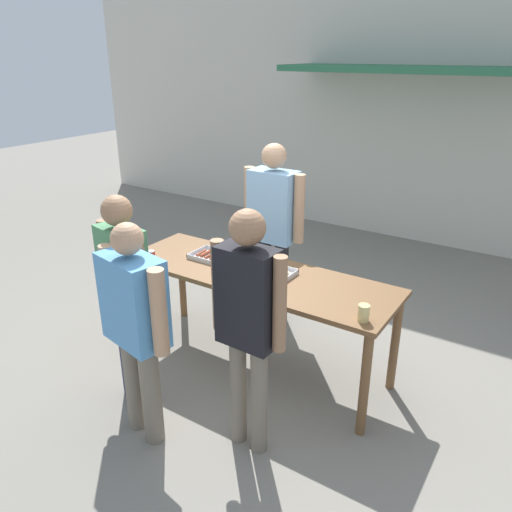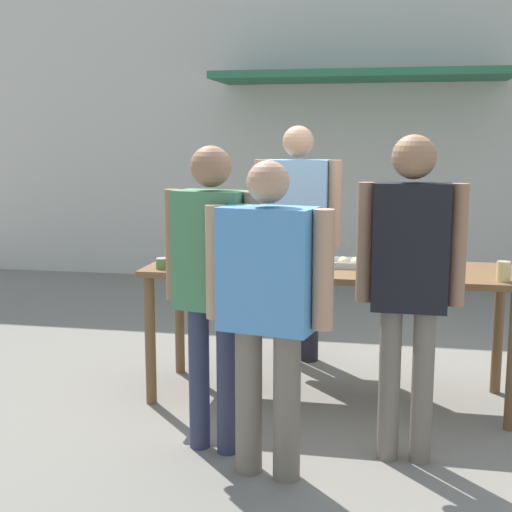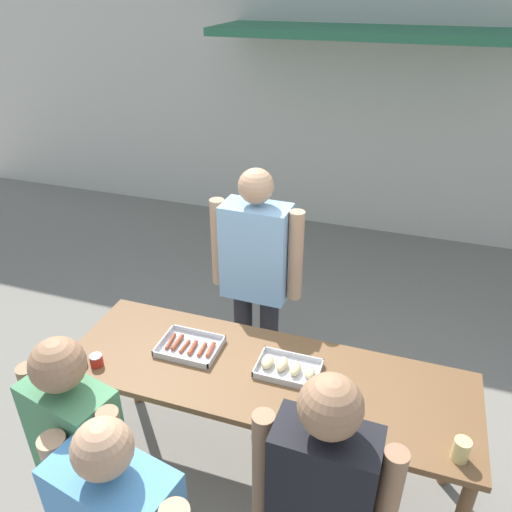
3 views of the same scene
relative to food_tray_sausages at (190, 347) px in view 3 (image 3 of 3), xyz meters
name	(u,v)px [view 3 (image 3 of 3)]	position (x,y,z in m)	size (l,w,h in m)	color
ground_plane	(263,474)	(0.50, -0.05, -0.91)	(24.00, 24.00, 0.00)	gray
building_facade_back	(375,42)	(0.50, 3.93, 1.34)	(12.00, 1.11, 4.50)	beige
serving_table	(264,386)	(0.50, -0.05, -0.12)	(2.39, 0.78, 0.90)	brown
food_tray_sausages	(190,347)	(0.00, 0.00, 0.00)	(0.37, 0.28, 0.04)	silver
food_tray_buns	(287,368)	(0.62, 0.00, 0.01)	(0.37, 0.24, 0.06)	silver
condiment_jar_mustard	(80,358)	(-0.56, -0.32, 0.02)	(0.08, 0.08, 0.07)	#567A38
condiment_jar_ketchup	(96,360)	(-0.46, -0.31, 0.02)	(0.08, 0.08, 0.07)	#B22319
beer_cup	(461,450)	(1.55, -0.32, 0.05)	(0.08, 0.08, 0.12)	#DBC67A
person_server_behind_table	(256,269)	(0.18, 0.74, 0.17)	(0.67, 0.27, 1.83)	#232328
person_customer_holding_hotdog	(83,462)	(-0.05, -0.98, 0.11)	(0.55, 0.29, 1.70)	#333851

